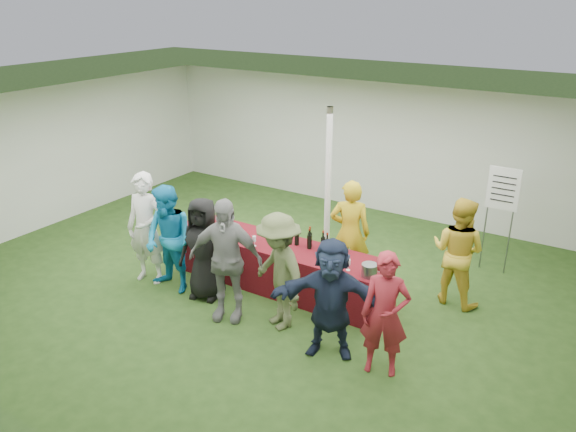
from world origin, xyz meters
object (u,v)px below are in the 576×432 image
Objects in this scene: serving_table at (277,265)px; staff_back at (458,251)px; wine_list_sign at (502,197)px; customer_0 at (146,228)px; staff_pourer at (350,233)px; customer_1 at (169,240)px; customer_3 at (225,260)px; customer_4 at (279,272)px; customer_2 at (204,249)px; customer_6 at (385,315)px; customer_5 at (331,298)px; dump_bucket at (369,270)px.

serving_table is 2.17× the size of staff_back.
wine_list_sign is 5.69m from customer_0.
wine_list_sign is 1.04× the size of staff_pourer.
customer_1 is 1.24m from customer_3.
staff_pourer is 1.64m from staff_back.
customer_4 is at bearing 55.25° from staff_back.
staff_pourer is at bearing 20.05° from staff_back.
customer_2 is (-0.76, -0.83, 0.42)m from serving_table.
customer_0 is at bearing -150.63° from customer_4.
wine_list_sign is 3.56m from customer_6.
customer_1 is at bearing 36.11° from staff_back.
customer_4 reaches higher than serving_table.
customer_1 is 1.06× the size of customer_5.
customer_2 is (1.10, 0.08, -0.11)m from customer_0.
customer_0 is at bearing 9.82° from staff_pourer.
customer_3 is 1.66m from customer_5.
serving_table is at bearing -138.85° from wine_list_sign.
customer_6 reaches higher than dump_bucket.
customer_6 reaches higher than serving_table.
customer_5 is at bearing -14.78° from customer_0.
customer_3 is at bearing -135.36° from customer_4.
customer_0 is (-3.52, -0.69, 0.07)m from dump_bucket.
dump_bucket is 0.13× the size of customer_4.
customer_0 is 1.07× the size of customer_1.
staff_back is at bearing 170.56° from staff_pourer.
wine_list_sign is at bearing 67.38° from dump_bucket.
dump_bucket is 0.12× the size of customer_0.
customer_0 reaches higher than staff_pourer.
customer_4 is 1.64m from customer_6.
staff_back is at bearing -100.59° from wine_list_sign.
customer_0 reaches higher than customer_4.
serving_table is at bearing 18.12° from staff_pourer.
customer_6 is (0.72, 0.01, -0.01)m from customer_5.
customer_5 is (0.90, -0.19, -0.04)m from customer_4.
customer_6 is at bearing -97.88° from wine_list_sign.
customer_0 is 2.50m from customer_4.
customer_0 is 1.14× the size of customer_6.
staff_back is 3.39m from customer_3.
dump_bucket is at bearing 61.62° from customer_5.
customer_0 is at bearing 155.87° from customer_5.
customer_3 reaches higher than staff_pourer.
dump_bucket is at bearing -0.36° from customer_0.
customer_4 is 1.05× the size of customer_6.
customer_1 is (0.52, -0.04, -0.06)m from customer_0.
customer_6 is at bearing -19.82° from customer_5.
customer_1 is at bearing 151.71° from customer_3.
wine_list_sign reaches higher than customer_5.
serving_table is at bearing 14.60° from customer_0.
serving_table is at bearing 123.35° from customer_5.
customer_6 is at bearing -25.83° from serving_table.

